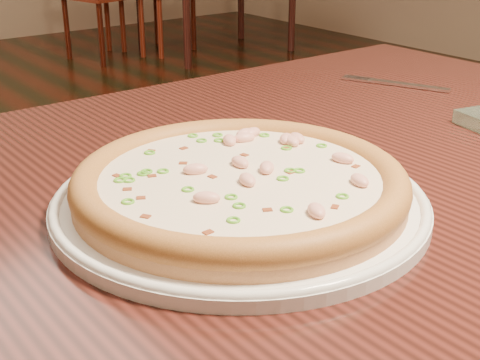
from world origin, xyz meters
TOP-DOWN VIEW (x-y plane):
  - hero_table at (-0.09, -0.35)m, footprint 1.20×0.80m
  - plate at (-0.21, -0.40)m, footprint 0.36×0.36m
  - pizza at (-0.21, -0.40)m, footprint 0.32×0.32m
  - fork at (0.27, -0.19)m, footprint 0.08×0.17m

SIDE VIEW (x-z plane):
  - hero_table at x=-0.09m, z-range 0.28..1.03m
  - fork at x=0.27m, z-range 0.75..0.75m
  - plate at x=-0.21m, z-range 0.75..0.77m
  - pizza at x=-0.21m, z-range 0.76..0.79m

